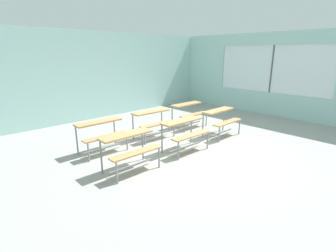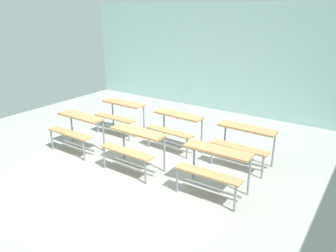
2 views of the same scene
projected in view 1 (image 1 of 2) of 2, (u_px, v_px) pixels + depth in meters
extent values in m
cube|color=#9E9E99|center=(189.00, 152.00, 6.05)|extent=(10.00, 9.00, 0.05)
cube|color=#A8D1CC|center=(94.00, 76.00, 8.76)|extent=(10.00, 0.12, 3.00)
cube|color=#A8D1CC|center=(281.00, 105.00, 9.21)|extent=(0.12, 9.00, 0.85)
cube|color=#A8D1CC|center=(290.00, 38.00, 8.55)|extent=(0.12, 9.00, 0.45)
cube|color=#A8D1CC|center=(206.00, 66.00, 11.33)|extent=(0.12, 1.90, 1.70)
cube|color=white|center=(272.00, 69.00, 9.20)|extent=(0.02, 4.20, 1.70)
cube|color=#4C5156|center=(272.00, 69.00, 9.20)|extent=(0.06, 0.05, 1.70)
cube|color=tan|center=(126.00, 135.00, 4.97)|extent=(1.10, 0.33, 0.04)
cube|color=tan|center=(136.00, 153.00, 4.82)|extent=(1.10, 0.23, 0.03)
cylinder|color=gray|center=(101.00, 156.00, 4.85)|extent=(0.04, 0.04, 0.72)
cylinder|color=gray|center=(143.00, 144.00, 5.50)|extent=(0.04, 0.04, 0.72)
cylinder|color=gray|center=(117.00, 173.00, 4.50)|extent=(0.04, 0.04, 0.44)
cylinder|color=gray|center=(159.00, 157.00, 5.15)|extent=(0.04, 0.04, 0.44)
cube|color=gray|center=(132.00, 166.00, 5.05)|extent=(1.00, 0.04, 0.03)
cube|color=tan|center=(182.00, 121.00, 5.98)|extent=(1.11, 0.34, 0.04)
cube|color=tan|center=(191.00, 135.00, 5.83)|extent=(1.10, 0.24, 0.03)
cylinder|color=gray|center=(162.00, 138.00, 5.86)|extent=(0.04, 0.04, 0.72)
cylinder|color=gray|center=(191.00, 130.00, 6.50)|extent=(0.04, 0.04, 0.72)
cylinder|color=gray|center=(178.00, 151.00, 5.51)|extent=(0.04, 0.04, 0.44)
cylinder|color=gray|center=(208.00, 140.00, 6.15)|extent=(0.04, 0.04, 0.44)
cube|color=gray|center=(185.00, 147.00, 6.06)|extent=(1.00, 0.05, 0.03)
cube|color=tan|center=(218.00, 110.00, 7.07)|extent=(1.10, 0.33, 0.04)
cube|color=tan|center=(227.00, 122.00, 6.93)|extent=(1.10, 0.23, 0.03)
cylinder|color=gray|center=(203.00, 125.00, 6.93)|extent=(0.04, 0.04, 0.72)
cylinder|color=gray|center=(224.00, 119.00, 7.60)|extent=(0.04, 0.04, 0.72)
cylinder|color=gray|center=(219.00, 134.00, 6.59)|extent=(0.04, 0.04, 0.44)
cylinder|color=gray|center=(239.00, 127.00, 7.26)|extent=(0.04, 0.04, 0.44)
cube|color=gray|center=(221.00, 132.00, 7.15)|extent=(1.00, 0.04, 0.03)
cube|color=tan|center=(98.00, 122.00, 5.90)|extent=(1.10, 0.32, 0.04)
cube|color=tan|center=(106.00, 136.00, 5.75)|extent=(1.10, 0.22, 0.03)
cylinder|color=gray|center=(77.00, 140.00, 5.77)|extent=(0.04, 0.04, 0.72)
cylinder|color=gray|center=(115.00, 131.00, 6.42)|extent=(0.04, 0.04, 0.72)
cylinder|color=gray|center=(88.00, 152.00, 5.42)|extent=(0.04, 0.04, 0.44)
cylinder|color=gray|center=(127.00, 141.00, 6.08)|extent=(0.04, 0.04, 0.44)
cube|color=gray|center=(103.00, 148.00, 5.97)|extent=(1.00, 0.03, 0.03)
cube|color=tan|center=(151.00, 112.00, 6.91)|extent=(1.11, 0.37, 0.04)
cube|color=tan|center=(158.00, 124.00, 6.76)|extent=(1.11, 0.27, 0.03)
cylinder|color=gray|center=(133.00, 126.00, 6.81)|extent=(0.04, 0.04, 0.72)
cylinder|color=gray|center=(162.00, 120.00, 7.43)|extent=(0.04, 0.04, 0.72)
cylinder|color=gray|center=(145.00, 136.00, 6.44)|extent=(0.04, 0.04, 0.44)
cylinder|color=gray|center=(174.00, 129.00, 7.07)|extent=(0.04, 0.04, 0.44)
cube|color=gray|center=(154.00, 134.00, 6.99)|extent=(1.00, 0.08, 0.03)
cube|color=tan|center=(187.00, 104.00, 7.93)|extent=(1.11, 0.34, 0.04)
cube|color=tan|center=(194.00, 115.00, 7.78)|extent=(1.10, 0.24, 0.03)
cylinder|color=gray|center=(172.00, 117.00, 7.81)|extent=(0.04, 0.04, 0.72)
cylinder|color=gray|center=(194.00, 112.00, 8.45)|extent=(0.04, 0.04, 0.72)
cylinder|color=gray|center=(185.00, 125.00, 7.46)|extent=(0.04, 0.04, 0.44)
cylinder|color=gray|center=(206.00, 119.00, 8.10)|extent=(0.04, 0.04, 0.44)
cube|color=gray|center=(189.00, 124.00, 8.00)|extent=(1.00, 0.05, 0.03)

